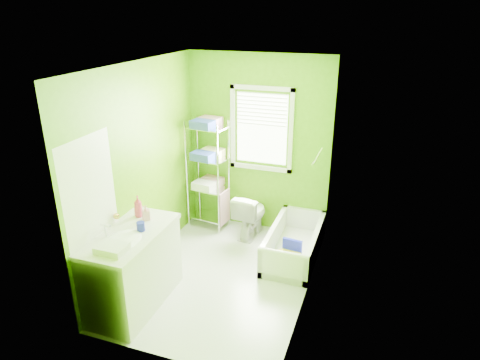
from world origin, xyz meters
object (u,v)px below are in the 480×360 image
(bathtub, at_px, (293,248))
(wire_shelf_unit, at_px, (209,163))
(vanity, at_px, (133,267))
(toilet, at_px, (251,214))

(bathtub, height_order, wire_shelf_unit, wire_shelf_unit)
(vanity, xyz_separation_m, wire_shelf_unit, (0.07, 2.02, 0.55))
(bathtub, relative_size, vanity, 1.12)
(bathtub, bearing_deg, vanity, -133.80)
(toilet, bearing_deg, bathtub, 156.16)
(vanity, relative_size, wire_shelf_unit, 0.72)
(bathtub, xyz_separation_m, wire_shelf_unit, (-1.41, 0.47, 0.89))
(toilet, height_order, vanity, vanity)
(toilet, xyz_separation_m, wire_shelf_unit, (-0.68, 0.07, 0.70))
(bathtub, height_order, vanity, vanity)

